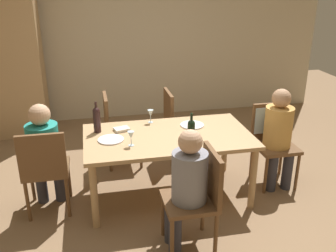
# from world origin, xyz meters

# --- Properties ---
(ground_plane) EXTENTS (10.00, 10.00, 0.00)m
(ground_plane) POSITION_xyz_m (0.00, 0.00, 0.00)
(ground_plane) COLOR #846647
(rear_room_partition) EXTENTS (6.40, 0.12, 2.70)m
(rear_room_partition) POSITION_xyz_m (0.00, 2.69, 1.35)
(rear_room_partition) COLOR beige
(rear_room_partition) RESTS_ON ground_plane
(armoire_cabinet) EXTENTS (1.18, 0.62, 2.18)m
(armoire_cabinet) POSITION_xyz_m (-1.97, 2.24, 1.10)
(armoire_cabinet) COLOR tan
(armoire_cabinet) RESTS_ON ground_plane
(dining_table) EXTENTS (1.74, 0.98, 0.72)m
(dining_table) POSITION_xyz_m (0.00, 0.00, 0.64)
(dining_table) COLOR tan
(dining_table) RESTS_ON ground_plane
(chair_left_end) EXTENTS (0.44, 0.44, 0.92)m
(chair_left_end) POSITION_xyz_m (-1.25, -0.09, 0.53)
(chair_left_end) COLOR brown
(chair_left_end) RESTS_ON ground_plane
(chair_right_end) EXTENTS (0.44, 0.46, 0.92)m
(chair_right_end) POSITION_xyz_m (1.25, 0.12, 0.59)
(chair_right_end) COLOR brown
(chair_right_end) RESTS_ON ground_plane
(chair_near) EXTENTS (0.44, 0.44, 0.92)m
(chair_near) POSITION_xyz_m (0.09, -0.87, 0.53)
(chair_near) COLOR brown
(chair_near) RESTS_ON ground_plane
(chair_far_right) EXTENTS (0.44, 0.44, 0.92)m
(chair_far_right) POSITION_xyz_m (0.30, 0.87, 0.53)
(chair_far_right) COLOR brown
(chair_far_right) RESTS_ON ground_plane
(chair_far_left) EXTENTS (0.44, 0.44, 0.92)m
(chair_far_left) POSITION_xyz_m (-0.48, 0.87, 0.53)
(chair_far_left) COLOR brown
(chair_far_left) RESTS_ON ground_plane
(person_woman_host) EXTENTS (0.31, 0.36, 1.14)m
(person_woman_host) POSITION_xyz_m (-1.25, 0.03, 0.66)
(person_woman_host) COLOR #33333D
(person_woman_host) RESTS_ON ground_plane
(person_man_bearded) EXTENTS (0.31, 0.36, 1.14)m
(person_man_bearded) POSITION_xyz_m (1.25, -0.03, 0.66)
(person_man_bearded) COLOR #33333D
(person_man_bearded) RESTS_ON ground_plane
(person_man_guest) EXTENTS (0.35, 0.30, 1.13)m
(person_man_guest) POSITION_xyz_m (-0.03, -0.87, 0.65)
(person_man_guest) COLOR #33333D
(person_man_guest) RESTS_ON ground_plane
(wine_bottle_tall_green) EXTENTS (0.08, 0.08, 0.33)m
(wine_bottle_tall_green) POSITION_xyz_m (-0.71, 0.23, 0.87)
(wine_bottle_tall_green) COLOR black
(wine_bottle_tall_green) RESTS_ON dining_table
(wine_bottle_dark_red) EXTENTS (0.07, 0.07, 0.33)m
(wine_bottle_dark_red) POSITION_xyz_m (0.17, -0.29, 0.86)
(wine_bottle_dark_red) COLOR black
(wine_bottle_dark_red) RESTS_ON dining_table
(wine_glass_near_left) EXTENTS (0.07, 0.07, 0.15)m
(wine_glass_near_left) POSITION_xyz_m (-0.12, 0.39, 0.83)
(wine_glass_near_left) COLOR silver
(wine_glass_near_left) RESTS_ON dining_table
(wine_glass_centre) EXTENTS (0.07, 0.07, 0.15)m
(wine_glass_centre) POSITION_xyz_m (-0.41, -0.18, 0.83)
(wine_glass_centre) COLOR silver
(wine_glass_centre) RESTS_ON dining_table
(dinner_plate_host) EXTENTS (0.26, 0.26, 0.01)m
(dinner_plate_host) POSITION_xyz_m (0.32, 0.20, 0.73)
(dinner_plate_host) COLOR white
(dinner_plate_host) RESTS_ON dining_table
(dinner_plate_guest_left) EXTENTS (0.26, 0.26, 0.01)m
(dinner_plate_guest_left) POSITION_xyz_m (-0.59, -0.01, 0.73)
(dinner_plate_guest_left) COLOR white
(dinner_plate_guest_left) RESTS_ON dining_table
(folded_napkin) EXTENTS (0.19, 0.16, 0.03)m
(folded_napkin) POSITION_xyz_m (-0.46, 0.22, 0.74)
(folded_napkin) COLOR beige
(folded_napkin) RESTS_ON dining_table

